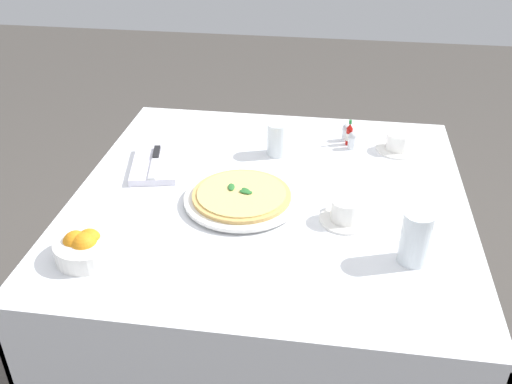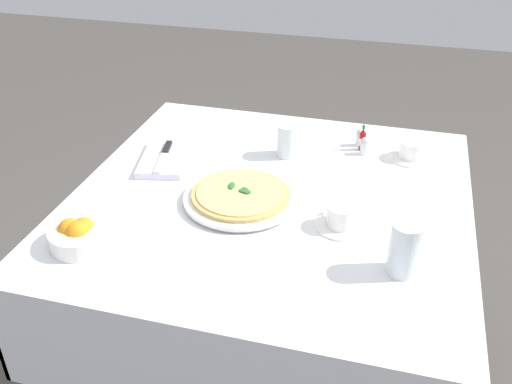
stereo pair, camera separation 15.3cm
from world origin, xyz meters
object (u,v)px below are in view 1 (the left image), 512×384
Objects in this scene: water_glass_far_right at (415,241)px; citrus_bowl at (86,246)px; coffee_cup_near_left at (346,212)px; hot_sauce_bottle at (349,135)px; pizza_plate at (242,199)px; pizza at (242,195)px; salt_shaker at (352,141)px; napkin_folded at (155,164)px; water_glass_right_edge at (278,140)px; dinner_knife at (155,161)px; pepper_shaker at (346,133)px; coffee_cup_left_edge at (398,143)px.

water_glass_far_right is 0.85× the size of citrus_bowl.
citrus_bowl reaches higher than coffee_cup_near_left.
pizza_plate is at bearing -35.49° from hot_sauce_bottle.
coffee_cup_near_left is (0.05, 0.27, 0.00)m from pizza.
pizza_plate is 1.17× the size of pizza.
pizza_plate is 0.42m from citrus_bowl.
pizza is 4.66× the size of salt_shaker.
salt_shaker is at bearing 97.92° from napkin_folded.
water_glass_right_edge reaches higher than pizza_plate.
dinner_knife is 3.46× the size of pepper_shaker.
pepper_shaker is (-0.03, -0.01, -0.01)m from hot_sauce_bottle.
pizza is 2.05× the size of water_glass_far_right.
dinner_knife is at bearing -0.54° from napkin_folded.
pizza is at bearing -162.98° from pizza_plate.
pizza_plate is at bearing 131.67° from citrus_bowl.
coffee_cup_near_left reaches higher than coffee_cup_left_edge.
pizza is 0.46m from salt_shaker.
napkin_folded is 0.61m from pepper_shaker.
napkin_folded is at bearing -70.02° from salt_shaker.
coffee_cup_left_edge is 0.74m from napkin_folded.
coffee_cup_near_left reaches higher than pepper_shaker.
coffee_cup_near_left reaches higher than salt_shaker.
water_glass_right_edge is 0.37m from dinner_knife.
hot_sauce_bottle is at bearing 100.72° from napkin_folded.
coffee_cup_near_left is 0.41m from salt_shaker.
pizza is at bearing 131.69° from citrus_bowl.
water_glass_far_right is at bearing 53.05° from dinner_knife.
napkin_folded is at bearing -118.46° from pizza_plate.
citrus_bowl is at bearing -39.86° from pepper_shaker.
pizza_plate is 0.32m from dinner_knife.
pizza_plate is at bearing -49.15° from coffee_cup_left_edge.
citrus_bowl is (0.57, -0.38, -0.02)m from water_glass_right_edge.
pizza_plate is 0.30m from water_glass_right_edge.
coffee_cup_near_left is at bearing 32.07° from water_glass_right_edge.
hot_sauce_bottle is (-0.24, 0.56, 0.01)m from dinner_knife.
pepper_shaker reaches higher than pizza_plate.
coffee_cup_near_left is at bearing 58.24° from napkin_folded.
citrus_bowl is at bearing -48.31° from pizza.
water_glass_far_right is at bearing 47.56° from coffee_cup_near_left.
dinner_knife is 0.61m from hot_sauce_bottle.
dinner_knife is (-0.15, -0.28, -0.00)m from pizza.
citrus_bowl is 0.89m from hot_sauce_bottle.
hot_sauce_bottle is at bearing 138.50° from citrus_bowl.
pizza is 2.59× the size of water_glass_right_edge.
hot_sauce_bottle is (-0.67, 0.59, 0.01)m from citrus_bowl.
water_glass_right_edge is (-0.29, 0.06, 0.04)m from pizza_plate.
coffee_cup_near_left is 0.54× the size of napkin_folded.
water_glass_right_edge is 0.68m from citrus_bowl.
citrus_bowl is 1.81× the size of hot_sauce_bottle.
pepper_shaker is (-0.46, -0.01, -0.00)m from coffee_cup_near_left.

